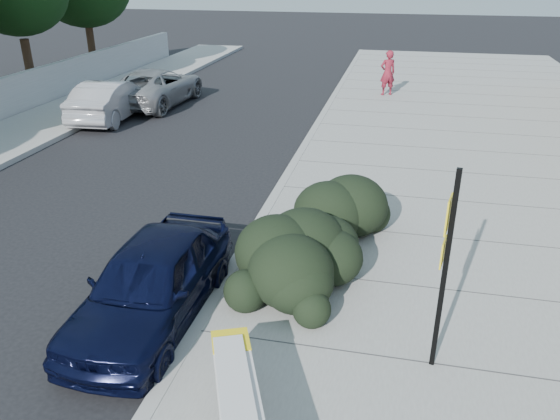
{
  "coord_description": "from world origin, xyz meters",
  "views": [
    {
      "loc": [
        2.74,
        -6.34,
        5.24
      ],
      "look_at": [
        0.72,
        2.76,
        1.0
      ],
      "focal_mm": 35.0,
      "sensor_mm": 36.0,
      "label": 1
    }
  ],
  "objects": [
    {
      "name": "ground",
      "position": [
        0.0,
        0.0,
        0.0
      ],
      "size": [
        120.0,
        120.0,
        0.0
      ],
      "primitive_type": "plane",
      "color": "black",
      "rests_on": "ground"
    },
    {
      "name": "sidewalk_near",
      "position": [
        5.6,
        5.0,
        0.07
      ],
      "size": [
        11.2,
        50.0,
        0.15
      ],
      "primitive_type": "cube",
      "color": "gray",
      "rests_on": "ground"
    },
    {
      "name": "curb_near",
      "position": [
        0.0,
        5.0,
        0.08
      ],
      "size": [
        0.22,
        50.0,
        0.17
      ],
      "primitive_type": "cube",
      "color": "#9E9E99",
      "rests_on": "ground"
    },
    {
      "name": "bench",
      "position": [
        1.26,
        -1.83,
        0.71
      ],
      "size": [
        1.34,
        2.36,
        0.71
      ],
      "rotation": [
        0.0,
        0.0,
        0.4
      ],
      "color": "gray",
      "rests_on": "sidewalk_near"
    },
    {
      "name": "bike_rack",
      "position": [
        1.44,
        1.26,
        0.76
      ],
      "size": [
        0.12,
        0.69,
        1.01
      ],
      "rotation": [
        0.0,
        0.0,
        -0.09
      ],
      "color": "black",
      "rests_on": "sidewalk_near"
    },
    {
      "name": "sign_post",
      "position": [
        3.48,
        0.0,
        1.77
      ],
      "size": [
        0.14,
        0.33,
        2.89
      ],
      "rotation": [
        0.0,
        0.0,
        -0.19
      ],
      "color": "black",
      "rests_on": "sidewalk_near"
    },
    {
      "name": "hedge",
      "position": [
        1.5,
        2.5,
        0.91
      ],
      "size": [
        2.37,
        4.2,
        1.52
      ],
      "primitive_type": "ellipsoid",
      "rotation": [
        0.0,
        0.0,
        -0.09
      ],
      "color": "black",
      "rests_on": "sidewalk_near"
    },
    {
      "name": "sedan_navy",
      "position": [
        -0.8,
        0.35,
        0.68
      ],
      "size": [
        1.67,
        4.02,
        1.36
      ],
      "primitive_type": "imported",
      "rotation": [
        0.0,
        0.0,
        -0.01
      ],
      "color": "black",
      "rests_on": "ground"
    },
    {
      "name": "wagon_silver",
      "position": [
        -7.5,
        11.46,
        0.71
      ],
      "size": [
        1.81,
        4.42,
        1.43
      ],
      "primitive_type": "imported",
      "rotation": [
        0.0,
        0.0,
        3.21
      ],
      "color": "#A3A3A8",
      "rests_on": "ground"
    },
    {
      "name": "suv_silver",
      "position": [
        -6.86,
        13.96,
        0.72
      ],
      "size": [
        2.59,
        5.24,
        1.43
      ],
      "primitive_type": "imported",
      "rotation": [
        0.0,
        0.0,
        3.1
      ],
      "color": "gray",
      "rests_on": "ground"
    },
    {
      "name": "pedestrian",
      "position": [
        2.13,
        17.08,
        1.06
      ],
      "size": [
        0.79,
        0.68,
        1.83
      ],
      "primitive_type": "imported",
      "rotation": [
        0.0,
        0.0,
        3.59
      ],
      "color": "maroon",
      "rests_on": "sidewalk_near"
    }
  ]
}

